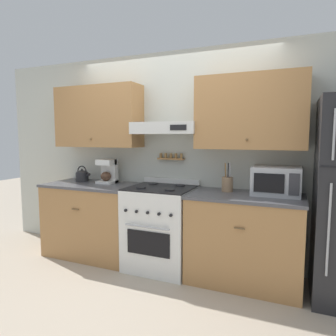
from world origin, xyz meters
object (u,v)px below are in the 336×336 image
at_px(stove_range, 161,227).
at_px(coffee_maker, 108,171).
at_px(tea_kettle, 82,175).
at_px(microwave, 276,181).
at_px(utensil_crock, 227,184).

relative_size(stove_range, coffee_maker, 3.30).
xyz_separation_m(stove_range, tea_kettle, (-1.21, 0.13, 0.53)).
bearing_deg(microwave, coffee_maker, 179.83).
height_order(microwave, utensil_crock, utensil_crock).
distance_m(microwave, utensil_crock, 0.50).
bearing_deg(coffee_maker, utensil_crock, -0.88).
bearing_deg(stove_range, tea_kettle, 174.02).
bearing_deg(microwave, tea_kettle, -179.58).
xyz_separation_m(stove_range, microwave, (1.24, 0.14, 0.60)).
xyz_separation_m(tea_kettle, utensil_crock, (1.95, 0.00, 0.00)).
relative_size(stove_range, microwave, 2.12).
xyz_separation_m(coffee_maker, utensil_crock, (1.56, -0.02, -0.07)).
distance_m(tea_kettle, microwave, 2.45).
bearing_deg(tea_kettle, coffee_maker, 3.49).
bearing_deg(tea_kettle, stove_range, -5.98).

